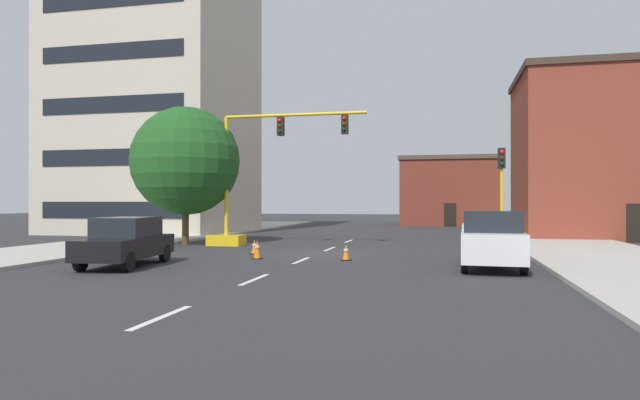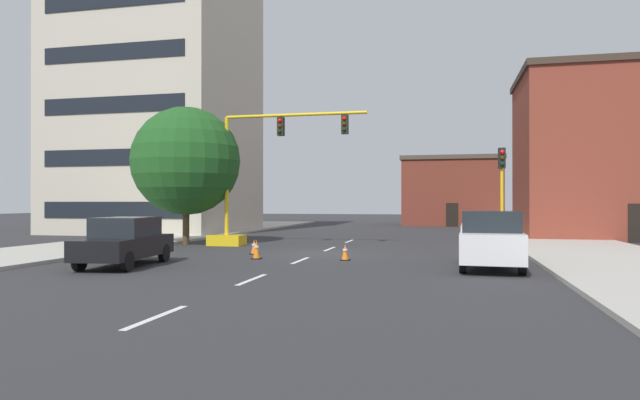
# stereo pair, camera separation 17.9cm
# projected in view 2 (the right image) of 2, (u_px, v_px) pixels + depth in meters

# --- Properties ---
(ground_plane) EXTENTS (160.00, 160.00, 0.00)m
(ground_plane) POSITION_uv_depth(u_px,v_px,m) (318.00, 254.00, 24.68)
(ground_plane) COLOR #2D2D30
(sidewalk_left) EXTENTS (6.00, 56.00, 0.14)m
(sidewalk_left) POSITION_uv_depth(u_px,v_px,m) (165.00, 237.00, 35.14)
(sidewalk_left) COLOR #B2ADA3
(sidewalk_left) RESTS_ON ground_plane
(sidewalk_right) EXTENTS (6.00, 56.00, 0.14)m
(sidewalk_right) POSITION_uv_depth(u_px,v_px,m) (566.00, 243.00, 29.82)
(sidewalk_right) COLOR #B2ADA3
(sidewalk_right) RESTS_ON ground_plane
(lane_stripe_seg_0) EXTENTS (0.16, 2.40, 0.01)m
(lane_stripe_seg_0) POSITION_uv_depth(u_px,v_px,m) (156.00, 317.00, 11.04)
(lane_stripe_seg_0) COLOR silver
(lane_stripe_seg_0) RESTS_ON ground_plane
(lane_stripe_seg_1) EXTENTS (0.16, 2.40, 0.01)m
(lane_stripe_seg_1) POSITION_uv_depth(u_px,v_px,m) (252.00, 279.00, 16.40)
(lane_stripe_seg_1) COLOR silver
(lane_stripe_seg_1) RESTS_ON ground_plane
(lane_stripe_seg_2) EXTENTS (0.16, 2.40, 0.01)m
(lane_stripe_seg_2) POSITION_uv_depth(u_px,v_px,m) (300.00, 260.00, 21.76)
(lane_stripe_seg_2) COLOR silver
(lane_stripe_seg_2) RESTS_ON ground_plane
(lane_stripe_seg_3) EXTENTS (0.16, 2.40, 0.01)m
(lane_stripe_seg_3) POSITION_uv_depth(u_px,v_px,m) (330.00, 249.00, 27.12)
(lane_stripe_seg_3) COLOR silver
(lane_stripe_seg_3) RESTS_ON ground_plane
(lane_stripe_seg_4) EXTENTS (0.16, 2.40, 0.01)m
(lane_stripe_seg_4) POSITION_uv_depth(u_px,v_px,m) (349.00, 241.00, 32.48)
(lane_stripe_seg_4) COLOR silver
(lane_stripe_seg_4) RESTS_ON ground_plane
(building_tall_left) EXTENTS (13.16, 12.59, 21.38)m
(building_tall_left) POSITION_uv_depth(u_px,v_px,m) (159.00, 93.00, 43.05)
(building_tall_left) COLOR beige
(building_tall_left) RESTS_ON ground_plane
(building_brick_center) EXTENTS (9.66, 8.45, 6.70)m
(building_brick_center) POSITION_uv_depth(u_px,v_px,m) (452.00, 191.00, 55.62)
(building_brick_center) COLOR brown
(building_brick_center) RESTS_ON ground_plane
(building_row_right) EXTENTS (11.84, 9.24, 10.67)m
(building_row_right) POSITION_uv_depth(u_px,v_px,m) (615.00, 154.00, 35.52)
(building_row_right) COLOR brown
(building_row_right) RESTS_ON ground_plane
(traffic_signal_gantry) EXTENTS (8.35, 1.20, 6.83)m
(traffic_signal_gantry) POSITION_uv_depth(u_px,v_px,m) (245.00, 204.00, 29.07)
(traffic_signal_gantry) COLOR yellow
(traffic_signal_gantry) RESTS_ON ground_plane
(traffic_light_pole_right) EXTENTS (0.32, 0.47, 4.80)m
(traffic_light_pole_right) POSITION_uv_depth(u_px,v_px,m) (502.00, 175.00, 25.85)
(traffic_light_pole_right) COLOR yellow
(traffic_light_pole_right) RESTS_ON ground_plane
(tree_left_near) EXTENTS (5.80, 5.80, 7.38)m
(tree_left_near) POSITION_uv_depth(u_px,v_px,m) (186.00, 161.00, 29.87)
(tree_left_near) COLOR #4C3823
(tree_left_near) RESTS_ON ground_plane
(pickup_truck_white) EXTENTS (2.21, 5.48, 1.99)m
(pickup_truck_white) POSITION_uv_depth(u_px,v_px,m) (490.00, 240.00, 19.34)
(pickup_truck_white) COLOR white
(pickup_truck_white) RESTS_ON ground_plane
(sedan_black_near_left) EXTENTS (2.32, 4.67, 1.74)m
(sedan_black_near_left) POSITION_uv_depth(u_px,v_px,m) (125.00, 241.00, 19.86)
(sedan_black_near_left) COLOR black
(sedan_black_near_left) RESTS_ON ground_plane
(traffic_cone_roadside_a) EXTENTS (0.36, 0.36, 0.65)m
(traffic_cone_roadside_a) POSITION_uv_depth(u_px,v_px,m) (254.00, 247.00, 24.35)
(traffic_cone_roadside_a) COLOR black
(traffic_cone_roadside_a) RESTS_ON ground_plane
(traffic_cone_roadside_b) EXTENTS (0.36, 0.36, 0.78)m
(traffic_cone_roadside_b) POSITION_uv_depth(u_px,v_px,m) (256.00, 249.00, 22.31)
(traffic_cone_roadside_b) COLOR black
(traffic_cone_roadside_b) RESTS_ON ground_plane
(traffic_cone_roadside_c) EXTENTS (0.36, 0.36, 0.64)m
(traffic_cone_roadside_c) POSITION_uv_depth(u_px,v_px,m) (345.00, 252.00, 21.78)
(traffic_cone_roadside_c) COLOR black
(traffic_cone_roadside_c) RESTS_ON ground_plane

